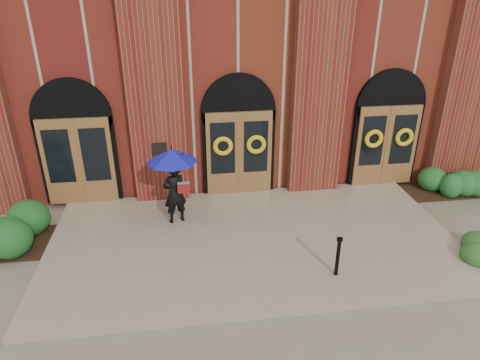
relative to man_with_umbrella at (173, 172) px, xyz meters
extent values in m
plane|color=gray|center=(1.88, -1.24, -1.58)|extent=(90.00, 90.00, 0.00)
cube|color=tan|center=(1.88, -1.09, -1.51)|extent=(10.00, 5.30, 0.15)
cube|color=maroon|center=(1.88, 7.66, 1.92)|extent=(16.00, 12.00, 7.00)
cube|color=black|center=(-0.37, 1.23, 0.07)|extent=(0.40, 0.05, 0.55)
cube|color=maroon|center=(-0.37, 1.49, 1.92)|extent=(1.50, 0.45, 7.00)
cube|color=maroon|center=(4.13, 1.49, 1.92)|extent=(1.50, 0.45, 7.00)
cube|color=maroon|center=(8.63, 1.49, 1.92)|extent=(1.50, 0.45, 7.00)
cube|color=brown|center=(-2.62, 1.47, -0.18)|extent=(1.90, 0.10, 2.50)
cylinder|color=black|center=(-2.62, 1.61, 1.07)|extent=(2.10, 0.22, 2.10)
cube|color=brown|center=(1.88, 1.47, -0.18)|extent=(1.90, 0.10, 2.50)
cylinder|color=black|center=(1.88, 1.61, 1.07)|extent=(2.10, 0.22, 2.10)
cube|color=brown|center=(6.38, 1.47, -0.18)|extent=(1.90, 0.10, 2.50)
cylinder|color=black|center=(6.38, 1.61, 1.07)|extent=(2.10, 0.22, 2.10)
torus|color=yellow|center=(1.40, 1.35, 0.12)|extent=(0.57, 0.13, 0.57)
torus|color=yellow|center=(2.36, 1.35, 0.12)|extent=(0.57, 0.13, 0.57)
torus|color=yellow|center=(5.90, 1.35, 0.12)|extent=(0.57, 0.13, 0.57)
torus|color=yellow|center=(6.86, 1.35, 0.12)|extent=(0.57, 0.13, 0.57)
imported|color=black|center=(0.00, 0.00, -0.60)|extent=(0.70, 0.58, 1.66)
cone|color=#1618AB|center=(0.00, 0.00, 0.45)|extent=(1.64, 1.64, 0.33)
cylinder|color=black|center=(0.05, -0.05, 0.01)|extent=(0.02, 0.02, 0.56)
cube|color=#ADAFB3|center=(0.24, -0.13, -0.38)|extent=(0.34, 0.25, 0.24)
cube|color=maroon|center=(0.24, -0.22, -0.38)|extent=(0.30, 0.12, 0.24)
cube|color=black|center=(3.44, -2.75, -0.99)|extent=(0.10, 0.10, 0.89)
cube|color=black|center=(3.44, -2.75, -0.52)|extent=(0.16, 0.16, 0.04)
ellipsoid|color=#1A501D|center=(-3.32, -0.35, -1.15)|extent=(3.36, 1.35, 0.86)
ellipsoid|color=#1E5722|center=(8.36, 0.96, -1.23)|extent=(2.74, 1.10, 0.70)
camera|label=1|loc=(0.34, -9.96, 4.45)|focal=32.00mm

